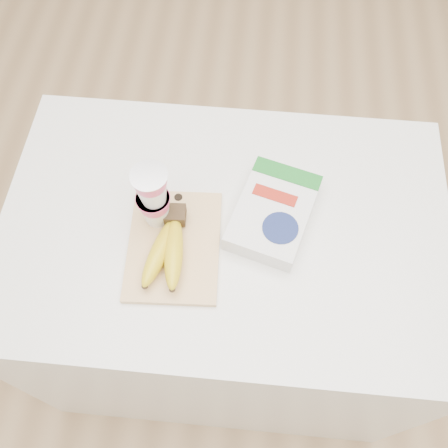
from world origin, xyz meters
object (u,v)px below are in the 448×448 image
at_px(cereal_box, 273,212).
at_px(yogurt_stack, 153,197).
at_px(table, 224,287).
at_px(cutting_board, 174,245).
at_px(bananas, 168,248).

bearing_deg(cereal_box, yogurt_stack, -156.38).
relative_size(table, cutting_board, 3.79).
bearing_deg(bananas, yogurt_stack, 114.03).
bearing_deg(cutting_board, cereal_box, 20.71).
bearing_deg(table, cutting_board, -147.48).
xyz_separation_m(yogurt_stack, cereal_box, (0.27, 0.04, -0.09)).
xyz_separation_m(table, yogurt_stack, (-0.16, -0.01, 0.52)).
distance_m(cutting_board, bananas, 0.04).
bearing_deg(table, bananas, -142.19).
height_order(cutting_board, bananas, bananas).
xyz_separation_m(table, bananas, (-0.12, -0.09, 0.44)).
xyz_separation_m(table, cutting_board, (-0.11, -0.07, 0.41)).
bearing_deg(cereal_box, cutting_board, -140.28).
relative_size(table, yogurt_stack, 5.82).
height_order(table, bananas, bananas).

